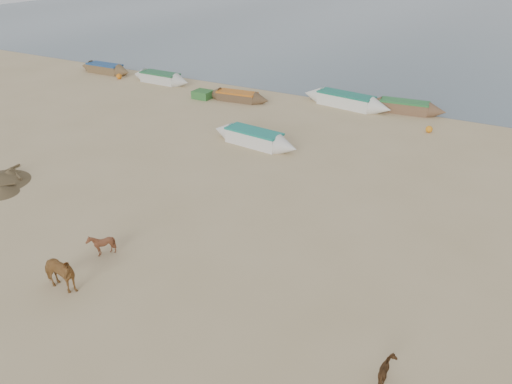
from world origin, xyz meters
The scene contains 8 objects.
ground centered at (0.00, 0.00, 0.00)m, with size 140.00×140.00×0.00m, color tan.
sea centered at (0.00, 82.00, 0.01)m, with size 160.00×160.00×0.00m, color slate.
cow_adult centered at (-3.25, -4.39, 0.72)m, with size 0.77×1.70×1.44m, color olive.
calf_front centered at (-3.58, -2.03, 0.48)m, with size 0.77×0.87×0.96m, color brown.
calf_right centered at (8.06, -2.80, 0.39)m, with size 0.78×0.66×0.78m, color #52331A.
near_canoe centered at (-4.14, 11.09, 0.47)m, with size 6.02×1.25×0.93m, color silver, non-canonical shape.
waterline_canoes centered at (-2.24, 20.57, 0.43)m, with size 55.59×5.10×0.99m.
beach_clutter centered at (4.77, 19.47, 0.30)m, with size 45.01×5.50×0.64m.
Camera 1 is at (9.79, -13.38, 11.24)m, focal length 35.00 mm.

